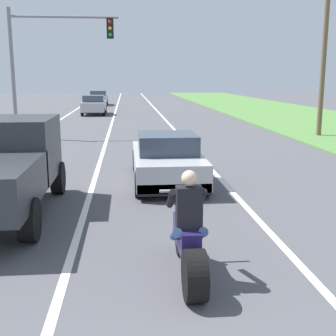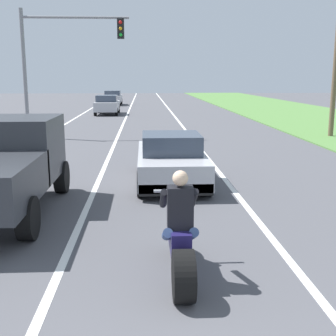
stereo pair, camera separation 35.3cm
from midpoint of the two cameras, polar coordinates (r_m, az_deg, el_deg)
The scene contains 10 objects.
lane_stripe_left_solid at distance 22.50m, azimuth -17.45°, elevation 3.76°, with size 0.14×120.00×0.01m, color white.
lane_stripe_right_solid at distance 22.14m, azimuth 1.13°, elevation 4.17°, with size 0.14×120.00×0.01m, color white.
lane_stripe_centre_dashed at distance 22.03m, azimuth -8.24°, elevation 4.01°, with size 0.14×120.00×0.01m, color white.
motorcycle_with_rider at distance 6.36m, azimuth 1.06°, elevation -9.40°, with size 0.70×2.21×1.62m.
sports_car_silver at distance 12.27m, azimuth -0.98°, elevation 1.08°, with size 1.84×4.30×1.37m.
pickup_truck_left_lane_dark_grey at distance 9.87m, azimuth -21.66°, elevation 0.47°, with size 2.02×4.80×1.98m.
traffic_light_mast_near at distance 22.11m, azimuth -15.88°, elevation 14.18°, with size 5.07×0.34×6.00m.
utility_pole_roadside at distance 23.04m, azimuth 19.08°, elevation 14.61°, with size 0.24×0.24×8.65m, color brown.
distant_car_far_ahead at distance 35.35m, azimuth -9.79°, elevation 8.05°, with size 1.80×4.00×1.50m.
distant_car_further_ahead at distance 47.25m, azimuth -9.13°, elevation 8.93°, with size 1.80×4.00×1.50m.
Camera 1 is at (-0.85, -1.80, 2.88)m, focal length 47.34 mm.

